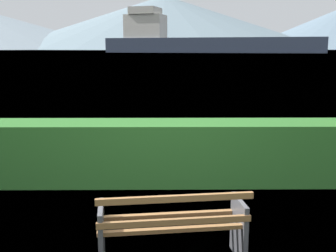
# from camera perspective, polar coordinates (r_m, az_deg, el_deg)

# --- Properties ---
(water_surface) EXTENTS (620.00, 620.00, 0.00)m
(water_surface) POSITION_cam_1_polar(r_m,az_deg,el_deg) (310.90, -0.49, 10.40)
(water_surface) COLOR slate
(water_surface) RESTS_ON ground_plane
(park_bench) EXTENTS (1.63, 0.75, 0.87)m
(park_bench) POSITION_cam_1_polar(r_m,az_deg,el_deg) (4.52, 0.58, -13.78)
(park_bench) COLOR olive
(park_bench) RESTS_ON ground_plane
(hedge_row) EXTENTS (7.75, 0.87, 1.05)m
(hedge_row) POSITION_cam_1_polar(r_m,az_deg,el_deg) (7.11, 0.11, -3.64)
(hedge_row) COLOR #2D6B28
(hedge_row) RESTS_ON ground_plane
(cargo_ship_large) EXTENTS (96.06, 40.69, 20.29)m
(cargo_ship_large) POSITION_cam_1_polar(r_m,az_deg,el_deg) (188.57, 3.73, 11.83)
(cargo_ship_large) COLOR #2D384C
(cargo_ship_large) RESTS_ON water_surface
(distant_hills) EXTENTS (820.22, 449.47, 72.64)m
(distant_hills) POSITION_cam_1_polar(r_m,az_deg,el_deg) (574.48, -5.33, 13.77)
(distant_hills) COLOR gray
(distant_hills) RESTS_ON ground_plane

